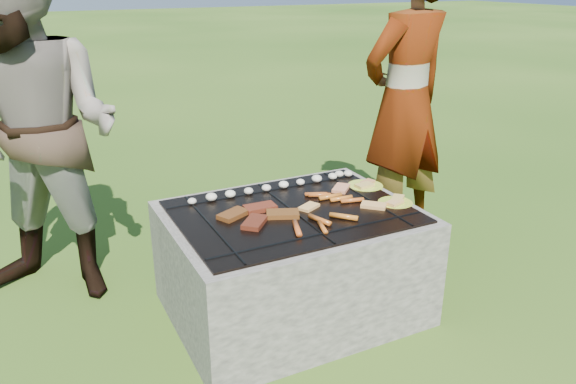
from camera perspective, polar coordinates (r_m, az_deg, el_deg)
name	(u,v)px	position (r m, az deg, el deg)	size (l,w,h in m)	color
lawn	(292,309)	(3.26, 0.40, -11.82)	(60.00, 60.00, 0.00)	#274C13
fire_pit	(292,266)	(3.12, 0.41, -7.48)	(1.30, 1.00, 0.62)	#A59E92
mushrooms	(281,185)	(3.27, -0.72, 0.72)	(1.05, 0.08, 0.04)	beige
pork_slabs	(258,214)	(2.90, -3.03, -2.28)	(0.42, 0.31, 0.02)	brown
sausages	(326,210)	(2.96, 3.90, -1.79)	(0.54, 0.50, 0.03)	#BB371E
bread_on_grate	(345,199)	(3.12, 5.82, -0.68)	(0.46, 0.45, 0.02)	#D9C06F
plate_far	(365,186)	(3.36, 7.86, 0.64)	(0.25, 0.25, 0.03)	yellow
plate_near	(396,202)	(3.14, 10.87, -1.04)	(0.24, 0.24, 0.03)	yellow
cook	(405,102)	(3.88, 11.82, 8.97)	(0.72, 0.47, 1.97)	#A19086
bystander	(38,133)	(3.33, -24.05, 5.49)	(0.95, 0.74, 1.96)	gray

